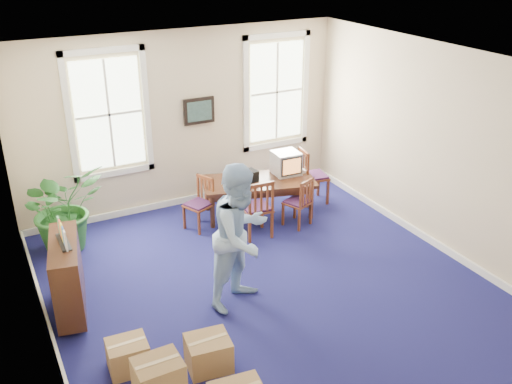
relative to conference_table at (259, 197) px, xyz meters
name	(u,v)px	position (x,y,z in m)	size (l,w,h in m)	color
floor	(269,287)	(-0.96, -2.16, -0.33)	(6.50, 6.50, 0.00)	navy
ceiling	(272,65)	(-0.96, -2.16, 2.87)	(6.50, 6.50, 0.00)	white
wall_back	(183,121)	(-0.96, 1.09, 1.27)	(6.50, 6.50, 0.00)	beige
wall_front	(451,322)	(-0.96, -5.41, 1.27)	(6.50, 6.50, 0.00)	beige
wall_left	(32,237)	(-3.96, -2.16, 1.27)	(6.50, 6.50, 0.00)	beige
wall_right	(440,150)	(2.04, -2.16, 1.27)	(6.50, 6.50, 0.00)	beige
baseboard_back	(188,199)	(-0.96, 1.06, -0.27)	(6.00, 0.04, 0.12)	white
baseboard_left	(55,347)	(-3.93, -2.16, -0.27)	(0.04, 6.50, 0.12)	white
baseboard_right	(426,237)	(2.01, -2.16, -0.27)	(0.04, 6.50, 0.12)	white
window_left	(109,114)	(-2.26, 1.07, 1.57)	(1.40, 0.12, 2.20)	white
window_right	(276,92)	(0.94, 1.07, 1.57)	(1.40, 0.12, 2.20)	white
wall_picture	(199,111)	(-0.66, 1.04, 1.42)	(0.58, 0.06, 0.48)	black
conference_table	(259,197)	(0.00, 0.00, 0.00)	(1.96, 0.89, 0.67)	#432516
crt_tv	(286,163)	(0.58, 0.04, 0.54)	(0.46, 0.50, 0.41)	#B7B7BC
game_console	(300,170)	(0.85, 0.00, 0.36)	(0.17, 0.22, 0.05)	white
equipment_bag	(246,176)	(-0.22, 0.04, 0.43)	(0.39, 0.25, 0.19)	black
chair_near_left	(256,207)	(-0.40, -0.67, 0.18)	(0.47, 0.47, 1.04)	brown
chair_near_right	(297,202)	(0.40, -0.67, 0.11)	(0.40, 0.40, 0.89)	brown
chair_end_left	(198,204)	(-1.16, 0.00, 0.12)	(0.41, 0.41, 0.91)	brown
chair_end_right	(314,176)	(1.16, 0.00, 0.20)	(0.48, 0.48, 1.06)	brown
man	(241,236)	(-1.43, -2.24, 0.68)	(0.99, 0.76, 2.02)	#98BCE2
credenza	(68,279)	(-3.57, -1.40, 0.15)	(0.36, 1.24, 0.98)	#432516
brochure_rack	(63,237)	(-3.56, -1.40, 0.79)	(0.12, 0.66, 0.29)	#99999E
potted_plant	(63,207)	(-3.29, 0.37, 0.37)	(1.28, 1.11, 1.42)	#205920
cardboard_boxes	(175,377)	(-2.92, -3.67, 0.06)	(1.39, 1.39, 0.79)	#A17B4B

